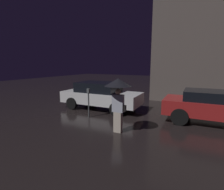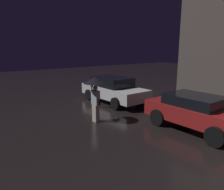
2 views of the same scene
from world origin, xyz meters
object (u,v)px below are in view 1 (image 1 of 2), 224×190
(parked_car_red, at_px, (214,106))
(parked_car_white, at_px, (101,95))
(parking_meter, at_px, (89,100))
(pedestrian_with_umbrella, at_px, (118,90))

(parked_car_red, bearing_deg, parked_car_white, 178.42)
(parking_meter, bearing_deg, parked_car_red, 18.48)
(parking_meter, bearing_deg, pedestrian_with_umbrella, -26.69)
(parked_car_red, xyz_separation_m, pedestrian_with_umbrella, (-3.13, -2.72, 0.82))
(parked_car_red, relative_size, parking_meter, 2.98)
(parked_car_red, bearing_deg, parking_meter, -163.05)
(pedestrian_with_umbrella, height_order, parking_meter, pedestrian_with_umbrella)
(parked_car_white, relative_size, parked_car_red, 1.09)
(parking_meter, bearing_deg, parked_car_white, 102.40)
(parked_car_white, distance_m, parked_car_red, 5.50)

